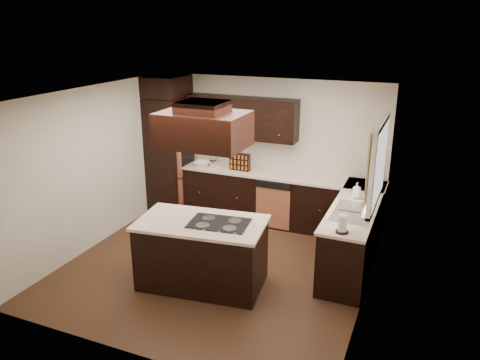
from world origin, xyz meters
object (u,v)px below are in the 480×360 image
(range_hood, at_px, (203,129))
(spice_rack, at_px, (240,162))
(oven_column, at_px, (170,154))
(island, at_px, (202,254))

(range_hood, height_order, spice_rack, range_hood)
(range_hood, bearing_deg, oven_column, 129.74)
(oven_column, xyz_separation_m, range_hood, (1.88, -2.25, 1.10))
(island, relative_size, range_hood, 1.54)
(oven_column, height_order, range_hood, range_hood)
(oven_column, relative_size, range_hood, 2.02)
(spice_rack, bearing_deg, oven_column, -176.89)
(range_hood, distance_m, spice_rack, 2.55)
(oven_column, bearing_deg, spice_rack, 0.37)
(oven_column, height_order, island, oven_column)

